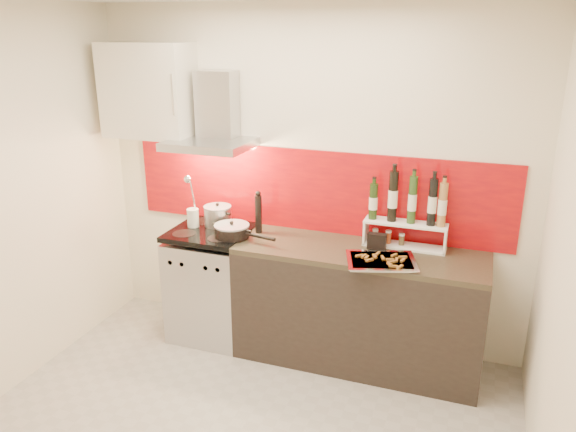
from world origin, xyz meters
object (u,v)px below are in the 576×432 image
at_px(range_stove, 213,284).
at_px(stock_pot, 218,216).
at_px(baking_tray, 381,261).
at_px(pepper_mill, 258,213).
at_px(counter, 358,306).
at_px(saute_pan, 233,231).

height_order(range_stove, stock_pot, stock_pot).
bearing_deg(baking_tray, range_stove, 172.86).
xyz_separation_m(range_stove, pepper_mill, (0.37, 0.10, 0.62)).
relative_size(range_stove, counter, 0.51).
distance_m(counter, saute_pan, 1.10).
distance_m(stock_pot, pepper_mill, 0.37).
xyz_separation_m(range_stove, saute_pan, (0.23, -0.08, 0.52)).
bearing_deg(counter, stock_pot, 174.87).
distance_m(saute_pan, pepper_mill, 0.25).
bearing_deg(counter, pepper_mill, 173.66).
height_order(stock_pot, pepper_mill, pepper_mill).
distance_m(counter, stock_pot, 1.31).
relative_size(counter, baking_tray, 3.31).
distance_m(stock_pot, saute_pan, 0.29).
bearing_deg(pepper_mill, stock_pot, 177.68).
distance_m(range_stove, pepper_mill, 0.73).
distance_m(counter, baking_tray, 0.53).
bearing_deg(baking_tray, counter, 135.81).
distance_m(stock_pot, baking_tray, 1.40).
bearing_deg(stock_pot, range_stove, -96.92).
height_order(counter, saute_pan, saute_pan).
distance_m(pepper_mill, baking_tray, 1.06).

